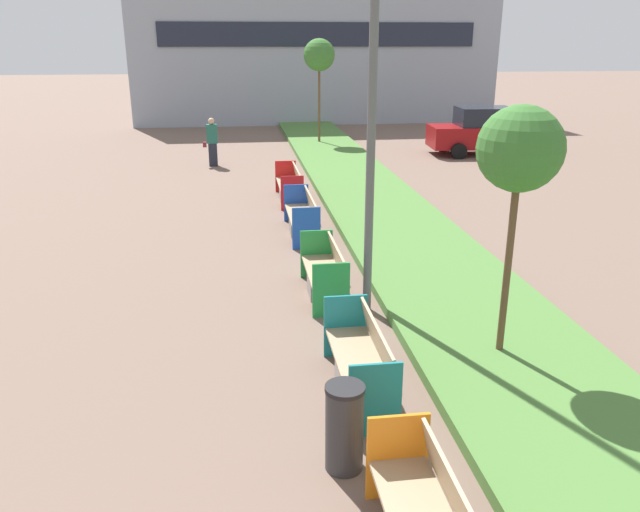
# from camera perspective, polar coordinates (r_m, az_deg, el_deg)

# --- Properties ---
(planter_grass_strip) EXTENTS (2.80, 120.00, 0.18)m
(planter_grass_strip) POSITION_cam_1_polar(r_m,az_deg,el_deg) (13.36, 9.02, 0.30)
(planter_grass_strip) COLOR #4C7A38
(planter_grass_strip) RESTS_ON ground
(building_backdrop) EXTENTS (19.64, 6.35, 8.43)m
(building_backdrop) POSITION_cam_1_polar(r_m,az_deg,el_deg) (37.32, -0.72, 18.92)
(building_backdrop) COLOR #939EAD
(building_backdrop) RESTS_ON ground
(bench_teal_frame) EXTENTS (0.65, 2.02, 0.94)m
(bench_teal_frame) POSITION_cam_1_polar(r_m,az_deg,el_deg) (8.20, 3.77, -9.99)
(bench_teal_frame) COLOR gray
(bench_teal_frame) RESTS_ON ground
(bench_green_frame) EXTENTS (0.65, 1.90, 0.94)m
(bench_green_frame) POSITION_cam_1_polar(r_m,az_deg,el_deg) (11.13, 0.47, -1.86)
(bench_green_frame) COLOR gray
(bench_green_frame) RESTS_ON ground
(bench_blue_frame) EXTENTS (0.65, 2.31, 0.94)m
(bench_blue_frame) POSITION_cam_1_polar(r_m,az_deg,el_deg) (14.71, -1.60, 3.44)
(bench_blue_frame) COLOR gray
(bench_blue_frame) RESTS_ON ground
(bench_red_frame) EXTENTS (0.65, 2.25, 0.94)m
(bench_red_frame) POSITION_cam_1_polar(r_m,az_deg,el_deg) (17.90, -2.74, 6.27)
(bench_red_frame) COLOR gray
(bench_red_frame) RESTS_ON ground
(litter_bin) EXTENTS (0.42, 0.42, 0.99)m
(litter_bin) POSITION_cam_1_polar(r_m,az_deg,el_deg) (6.80, 2.25, -15.39)
(litter_bin) COLOR #2D2D30
(litter_bin) RESTS_ON ground
(street_lamp_post) EXTENTS (0.24, 0.44, 8.60)m
(street_lamp_post) POSITION_cam_1_polar(r_m,az_deg,el_deg) (9.80, 5.00, 21.05)
(street_lamp_post) COLOR #56595B
(street_lamp_post) RESTS_ON ground
(sapling_tree_near) EXTENTS (1.12, 1.12, 3.60)m
(sapling_tree_near) POSITION_cam_1_polar(r_m,az_deg,el_deg) (8.49, 17.81, 9.11)
(sapling_tree_near) COLOR brown
(sapling_tree_near) RESTS_ON ground
(sapling_tree_far) EXTENTS (1.32, 1.32, 4.43)m
(sapling_tree_far) POSITION_cam_1_polar(r_m,az_deg,el_deg) (27.30, -0.08, 17.86)
(sapling_tree_far) COLOR brown
(sapling_tree_far) RESTS_ON ground
(pedestrian_walking) EXTENTS (0.53, 0.24, 1.73)m
(pedestrian_walking) POSITION_cam_1_polar(r_m,az_deg,el_deg) (23.20, -9.84, 10.25)
(pedestrian_walking) COLOR #232633
(pedestrian_walking) RESTS_ON ground
(parked_car_distant) EXTENTS (4.31, 2.05, 1.86)m
(parked_car_distant) POSITION_cam_1_polar(r_m,az_deg,el_deg) (26.12, 14.67, 10.96)
(parked_car_distant) COLOR maroon
(parked_car_distant) RESTS_ON ground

